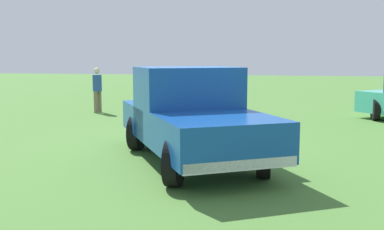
{
  "coord_description": "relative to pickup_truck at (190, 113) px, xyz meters",
  "views": [
    {
      "loc": [
        -8.99,
        -1.85,
        1.99
      ],
      "look_at": [
        -0.79,
        -0.19,
        0.9
      ],
      "focal_mm": 41.91,
      "sensor_mm": 36.0,
      "label": 1
    }
  ],
  "objects": [
    {
      "name": "ground_plane",
      "position": [
        0.69,
        0.14,
        -0.92
      ],
      "size": [
        80.0,
        80.0,
        0.0
      ],
      "primitive_type": "plane",
      "color": "#477533"
    },
    {
      "name": "pickup_truck",
      "position": [
        0.0,
        0.0,
        0.0
      ],
      "size": [
        4.86,
        3.86,
        1.79
      ],
      "rotation": [
        0.0,
        0.0,
        3.66
      ],
      "color": "black",
      "rests_on": "ground_plane"
    },
    {
      "name": "person_bystander",
      "position": [
        6.68,
        4.76,
        -0.02
      ],
      "size": [
        0.41,
        0.41,
        1.6
      ],
      "rotation": [
        0.0,
        0.0,
        4.38
      ],
      "color": "#7A6B51",
      "rests_on": "ground_plane"
    }
  ]
}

